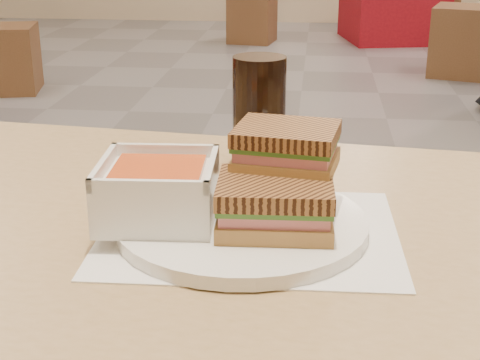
# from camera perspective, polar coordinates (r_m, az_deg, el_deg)

# --- Properties ---
(main_table) EXTENTS (1.27, 0.82, 0.75)m
(main_table) POSITION_cam_1_polar(r_m,az_deg,el_deg) (0.92, -4.72, -9.65)
(main_table) COLOR tan
(main_table) RESTS_ON ground
(tray_liner) EXTENTS (0.35, 0.28, 0.00)m
(tray_liner) POSITION_cam_1_polar(r_m,az_deg,el_deg) (0.84, 0.74, -4.18)
(tray_liner) COLOR white
(tray_liner) RESTS_ON main_table
(plate) EXTENTS (0.29, 0.29, 0.02)m
(plate) POSITION_cam_1_polar(r_m,az_deg,el_deg) (0.83, 0.15, -3.54)
(plate) COLOR white
(plate) RESTS_ON tray_liner
(soup_bowl) EXTENTS (0.14, 0.14, 0.07)m
(soup_bowl) POSITION_cam_1_polar(r_m,az_deg,el_deg) (0.83, -6.54, -1.02)
(soup_bowl) COLOR white
(soup_bowl) RESTS_ON plate
(panini_lower) EXTENTS (0.13, 0.11, 0.06)m
(panini_lower) POSITION_cam_1_polar(r_m,az_deg,el_deg) (0.80, 2.80, -1.95)
(panini_lower) COLOR #A68040
(panini_lower) RESTS_ON plate
(panini_upper) EXTENTS (0.13, 0.11, 0.05)m
(panini_upper) POSITION_cam_1_polar(r_m,az_deg,el_deg) (0.84, 3.73, 2.59)
(panini_upper) COLOR #A68040
(panini_upper) RESTS_ON panini_lower
(cola_glass) EXTENTS (0.08, 0.08, 0.16)m
(cola_glass) POSITION_cam_1_polar(r_m,az_deg,el_deg) (1.03, 1.53, 5.37)
(cola_glass) COLOR black
(cola_glass) RESTS_ON main_table
(bg_table_2) EXTENTS (0.96, 0.96, 0.72)m
(bg_table_2) POSITION_cam_1_polar(r_m,az_deg,el_deg) (6.79, 12.15, 13.86)
(bg_table_2) COLOR maroon
(bg_table_2) RESTS_ON ground
(bg_chair_0r) EXTENTS (0.45, 0.45, 0.43)m
(bg_chair_0r) POSITION_cam_1_polar(r_m,az_deg,el_deg) (4.92, -18.10, 9.18)
(bg_chair_0r) COLOR brown
(bg_chair_0r) RESTS_ON ground
(bg_chair_1l) EXTENTS (0.54, 0.54, 0.49)m
(bg_chair_1l) POSITION_cam_1_polar(r_m,az_deg,el_deg) (5.40, 17.46, 10.52)
(bg_chair_1l) COLOR brown
(bg_chair_1l) RESTS_ON ground
(bg_chair_2l) EXTENTS (0.44, 0.44, 0.43)m
(bg_chair_2l) POSITION_cam_1_polar(r_m,az_deg,el_deg) (6.56, 0.98, 12.81)
(bg_chair_2l) COLOR brown
(bg_chair_2l) RESTS_ON ground
(bg_chair_2r) EXTENTS (0.39, 0.39, 0.42)m
(bg_chair_2r) POSITION_cam_1_polar(r_m,az_deg,el_deg) (7.23, 15.47, 12.79)
(bg_chair_2r) COLOR brown
(bg_chair_2r) RESTS_ON ground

